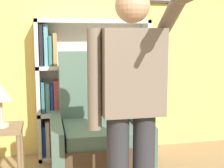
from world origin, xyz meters
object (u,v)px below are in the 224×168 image
person_standing (132,101)px  armchair (97,141)px  table_lamp (0,94)px  bookcase (84,89)px  side_table (2,141)px

person_standing → armchair: bearing=95.2°
person_standing → table_lamp: person_standing is taller
bookcase → person_standing: 1.59m
bookcase → person_standing: size_ratio=0.93×
bookcase → table_lamp: size_ratio=3.96×
bookcase → armchair: bearing=-86.1°
person_standing → side_table: person_standing is taller
bookcase → armchair: (0.04, -0.66, -0.39)m
person_standing → table_lamp: 1.31m
armchair → person_standing: 1.08m
bookcase → side_table: bearing=-140.7°
side_table → bookcase: bearing=39.3°
person_standing → table_lamp: bearing=136.0°
bookcase → armchair: size_ratio=1.27×
table_lamp → bookcase: bearing=39.3°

